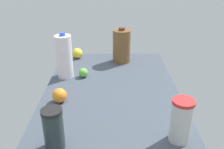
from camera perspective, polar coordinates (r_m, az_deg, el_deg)
The scene contains 8 objects.
countertop at distance 143.81cm, azimuth -0.00°, elevation -4.15°, with size 120.00×76.00×3.00cm, color #404855.
shaker_bottle at distance 101.18cm, azimuth -13.00°, elevation -12.05°, with size 8.23×8.23×17.70cm.
milk_jug at distance 156.88cm, azimuth -10.71°, elevation 4.06°, with size 10.02×10.02×28.64cm.
tumbler_cup at distance 105.82cm, azimuth 15.74°, elevation -10.10°, with size 9.01×9.01×19.03cm.
chocolate_milk_jug at distance 178.73cm, azimuth 2.32°, elevation 6.53°, with size 12.53×12.53×25.09cm.
lemon_far_back at distance 189.16cm, azimuth -7.80°, elevation 4.84°, with size 7.66×7.66×7.66cm, color yellow.
orange_near_front at distance 133.11cm, azimuth -11.75°, elevation -4.70°, with size 7.64×7.64×7.64cm, color orange.
lime_by_jug at distance 158.49cm, azimuth -6.43°, elevation 0.43°, with size 5.94×5.94×5.94cm, color #61B93F.
Camera 1 is at (125.25, -0.40, 72.18)cm, focal length 40.00 mm.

